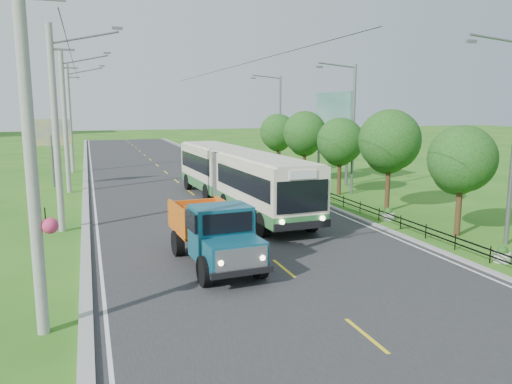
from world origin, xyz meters
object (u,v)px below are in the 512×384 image
pole_far (70,118)px  planter_mid (323,191)px  billboard_right (333,116)px  billboard_left (51,137)px  dump_truck (214,230)px  streetlight_mid (351,125)px  tree_second (461,163)px  bus (238,174)px  planter_near (388,214)px  streetlight_far (279,120)px  tree_fifth (305,135)px  tree_fourth (340,144)px  planter_front (502,255)px  pole_mid (66,122)px  pole_near (56,129)px  pole_nearest (33,154)px  streetlight_near (512,135)px  tree_back (278,134)px  planter_far (281,176)px

pole_far → planter_mid: pole_far is taller
pole_far → billboard_right: size_ratio=1.37×
billboard_left → dump_truck: bearing=-72.6°
streetlight_mid → tree_second: bearing=-93.8°
bus → dump_truck: bearing=-114.0°
planter_near → planter_mid: 8.00m
streetlight_far → tree_second: bearing=-91.7°
billboard_right → planter_near: bearing=-104.8°
tree_fifth → dump_truck: bearing=-123.0°
tree_fourth → planter_front: tree_fourth is taller
pole_mid → planter_front: pole_mid is taller
pole_near → tree_fourth: pole_near is taller
tree_fourth → planter_near: tree_fourth is taller
pole_nearest → tree_fourth: (18.10, 17.14, -1.35)m
tree_fifth → streetlight_mid: size_ratio=0.64×
bus → billboard_right: bearing=34.1°
billboard_right → bus: 13.60m
streetlight_near → streetlight_far: (0.00, 28.00, 0.00)m
billboard_right → bus: size_ratio=0.41×
tree_back → bus: 16.32m
streetlight_mid → planter_near: streetlight_mid is taller
planter_near → billboard_left: size_ratio=0.13×
billboard_right → streetlight_far: bearing=101.7°
pole_mid → planter_near: pole_mid is taller
tree_second → streetlight_near: size_ratio=0.58×
tree_back → streetlight_mid: bearing=-86.3°
tree_back → pole_nearest: bearing=-121.8°
planter_front → dump_truck: size_ratio=0.11×
planter_far → billboard_left: (-18.10, 2.00, 3.58)m
pole_far → dump_truck: 32.46m
pole_nearest → tree_second: pole_nearest is taller
planter_front → planter_near: bearing=90.0°
streetlight_mid → bus: size_ratio=0.51×
tree_fifth → planter_mid: bearing=-101.6°
pole_mid → planter_far: (16.86, 1.00, -4.81)m
streetlight_mid → bus: 9.53m
planter_mid → billboard_left: size_ratio=0.13×
streetlight_near → planter_near: streetlight_near is taller
tree_second → billboard_right: billboard_right is taller
pole_far → dump_truck: pole_far is taller
tree_back → billboard_right: size_ratio=0.75×
tree_second → planter_mid: bearing=96.0°
pole_mid → streetlight_near: (18.90, -21.00, -0.19)m
planter_mid → planter_far: 8.00m
planter_mid → planter_far: size_ratio=1.00×
tree_fifth → streetlight_near: bearing=-87.8°
billboard_left → pole_far: bearing=82.2°
streetlight_near → dump_truck: 13.56m
tree_second → bus: 12.89m
pole_mid → billboard_right: bearing=-2.8°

